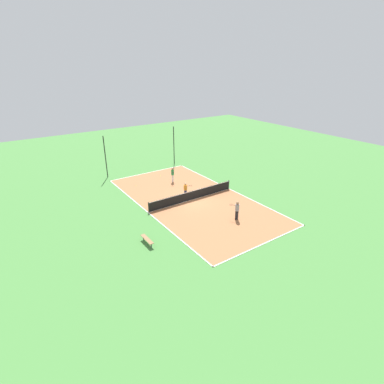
# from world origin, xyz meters

# --- Properties ---
(ground_plane) EXTENTS (80.00, 80.00, 0.00)m
(ground_plane) POSITION_xyz_m (0.00, 0.00, 0.00)
(ground_plane) COLOR #47843D
(court_surface) EXTENTS (10.52, 20.52, 0.02)m
(court_surface) POSITION_xyz_m (0.00, 0.00, 0.01)
(court_surface) COLOR #AD6B42
(court_surface) RESTS_ON ground_plane
(tennis_net) EXTENTS (10.32, 0.10, 1.06)m
(tennis_net) POSITION_xyz_m (0.00, 0.00, 0.56)
(tennis_net) COLOR black
(tennis_net) RESTS_ON court_surface
(bench) EXTENTS (0.36, 1.71, 0.45)m
(bench) POSITION_xyz_m (-7.72, -4.85, 0.39)
(bench) COLOR olive
(bench) RESTS_ON ground_plane
(player_center_orange) EXTENTS (0.99, 0.62, 1.64)m
(player_center_orange) POSITION_xyz_m (-0.18, 0.97, 0.96)
(player_center_orange) COLOR navy
(player_center_orange) RESTS_ON court_surface
(player_baseline_gray) EXTENTS (0.77, 0.97, 1.81)m
(player_baseline_gray) POSITION_xyz_m (0.95, -5.91, 1.08)
(player_baseline_gray) COLOR black
(player_baseline_gray) RESTS_ON court_surface
(player_far_green) EXTENTS (0.73, 0.98, 1.80)m
(player_far_green) POSITION_xyz_m (0.98, 5.55, 1.07)
(player_far_green) COLOR white
(player_far_green) RESTS_ON court_surface
(tennis_ball_midcourt) EXTENTS (0.07, 0.07, 0.07)m
(tennis_ball_midcourt) POSITION_xyz_m (0.74, 8.20, 0.06)
(tennis_ball_midcourt) COLOR #CCE033
(tennis_ball_midcourt) RESTS_ON court_surface
(tennis_ball_far_baseline) EXTENTS (0.07, 0.07, 0.07)m
(tennis_ball_far_baseline) POSITION_xyz_m (4.09, 0.71, 0.06)
(tennis_ball_far_baseline) COLOR #CCE033
(tennis_ball_far_baseline) RESTS_ON court_surface
(tennis_ball_left_sideline) EXTENTS (0.07, 0.07, 0.07)m
(tennis_ball_left_sideline) POSITION_xyz_m (-3.26, 6.94, 0.06)
(tennis_ball_left_sideline) COLOR #CCE033
(tennis_ball_left_sideline) RESTS_ON court_surface
(tennis_ball_near_net) EXTENTS (0.07, 0.07, 0.07)m
(tennis_ball_near_net) POSITION_xyz_m (-4.94, 0.20, 0.06)
(tennis_ball_near_net) COLOR #CCE033
(tennis_ball_near_net) RESTS_ON court_surface
(fence_post_back_left) EXTENTS (0.12, 0.12, 5.29)m
(fence_post_back_left) POSITION_xyz_m (-4.96, 11.72, 2.64)
(fence_post_back_left) COLOR black
(fence_post_back_left) RESTS_ON ground_plane
(fence_post_back_right) EXTENTS (0.12, 0.12, 5.29)m
(fence_post_back_right) POSITION_xyz_m (4.96, 11.72, 2.64)
(fence_post_back_right) COLOR black
(fence_post_back_right) RESTS_ON ground_plane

